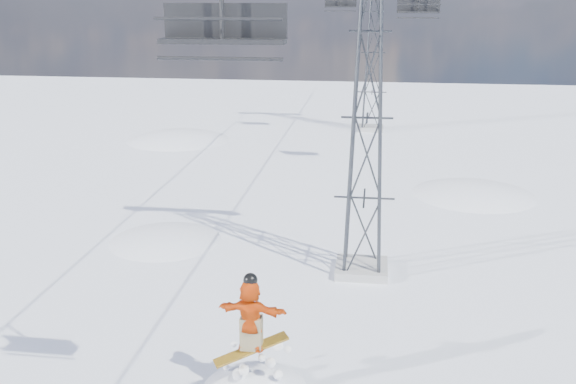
{
  "coord_description": "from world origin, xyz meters",
  "views": [
    {
      "loc": [
        1.03,
        -12.88,
        9.34
      ],
      "look_at": [
        -1.34,
        4.51,
        3.93
      ],
      "focal_mm": 40.0,
      "sensor_mm": 36.0,
      "label": 1
    }
  ],
  "objects": [
    {
      "name": "snow_terrain",
      "position": [
        -4.77,
        21.24,
        -9.59
      ],
      "size": [
        39.0,
        37.0,
        22.0
      ],
      "color": "white",
      "rests_on": "ground"
    },
    {
      "name": "lift_tower_near",
      "position": [
        0.8,
        8.0,
        5.47
      ],
      "size": [
        5.2,
        1.8,
        11.43
      ],
      "color": "#999999",
      "rests_on": "ground"
    },
    {
      "name": "lift_tower_far",
      "position": [
        0.8,
        33.0,
        5.47
      ],
      "size": [
        5.2,
        1.8,
        11.43
      ],
      "color": "#999999",
      "rests_on": "ground"
    },
    {
      "name": "lift_chair_near",
      "position": [
        -1.4,
        -2.64,
        8.86
      ],
      "size": [
        2.01,
        0.58,
        2.49
      ],
      "color": "black",
      "rests_on": "ground"
    },
    {
      "name": "lift_chair_mid",
      "position": [
        3.0,
        20.9,
        8.74
      ],
      "size": [
        2.12,
        0.61,
        2.63
      ],
      "color": "black",
      "rests_on": "ground"
    },
    {
      "name": "lift_chair_far",
      "position": [
        -1.4,
        29.94,
        8.83
      ],
      "size": [
        2.03,
        0.58,
        2.52
      ],
      "color": "black",
      "rests_on": "ground"
    }
  ]
}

